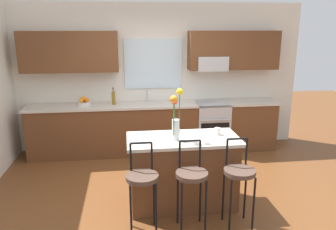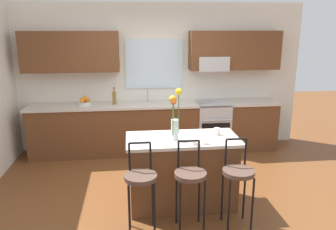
{
  "view_description": "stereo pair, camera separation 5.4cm",
  "coord_description": "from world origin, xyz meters",
  "px_view_note": "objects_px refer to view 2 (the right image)",
  "views": [
    {
      "loc": [
        -0.52,
        -4.16,
        2.26
      ],
      "look_at": [
        0.09,
        0.55,
        1.0
      ],
      "focal_mm": 35.43,
      "sensor_mm": 36.0,
      "label": 1
    },
    {
      "loc": [
        -0.47,
        -4.16,
        2.26
      ],
      "look_at": [
        0.09,
        0.55,
        1.0
      ],
      "focal_mm": 35.43,
      "sensor_mm": 36.0,
      "label": 2
    }
  ],
  "objects_px": {
    "bar_stool_middle": "(190,178)",
    "bottle_olive_oil": "(114,98)",
    "flower_vase": "(175,116)",
    "mug_ceramic": "(217,131)",
    "bar_stool_far": "(238,176)",
    "bar_stool_near": "(141,181)",
    "oven_range": "(212,126)",
    "kitchen_island": "(182,171)",
    "fruit_bowl_oranges": "(85,102)"
  },
  "relations": [
    {
      "from": "kitchen_island",
      "to": "bar_stool_near",
      "type": "xyz_separation_m",
      "value": [
        -0.55,
        -0.56,
        0.17
      ]
    },
    {
      "from": "bottle_olive_oil",
      "to": "fruit_bowl_oranges",
      "type": "bearing_deg",
      "value": 179.79
    },
    {
      "from": "bar_stool_near",
      "to": "bar_stool_middle",
      "type": "bearing_deg",
      "value": 0.0
    },
    {
      "from": "bar_stool_middle",
      "to": "bar_stool_far",
      "type": "relative_size",
      "value": 1.0
    },
    {
      "from": "bar_stool_middle",
      "to": "bar_stool_near",
      "type": "bearing_deg",
      "value": 180.0
    },
    {
      "from": "oven_range",
      "to": "bar_stool_near",
      "type": "xyz_separation_m",
      "value": [
        -1.43,
        -2.51,
        0.18
      ]
    },
    {
      "from": "bar_stool_near",
      "to": "mug_ceramic",
      "type": "bearing_deg",
      "value": 31.93
    },
    {
      "from": "bottle_olive_oil",
      "to": "kitchen_island",
      "type": "bearing_deg",
      "value": -65.14
    },
    {
      "from": "kitchen_island",
      "to": "bar_stool_far",
      "type": "xyz_separation_m",
      "value": [
        0.55,
        -0.56,
        0.17
      ]
    },
    {
      "from": "kitchen_island",
      "to": "mug_ceramic",
      "type": "distance_m",
      "value": 0.68
    },
    {
      "from": "bar_stool_near",
      "to": "bottle_olive_oil",
      "type": "xyz_separation_m",
      "value": [
        -0.37,
        2.54,
        0.41
      ]
    },
    {
      "from": "bar_stool_far",
      "to": "mug_ceramic",
      "type": "xyz_separation_m",
      "value": [
        -0.09,
        0.63,
        0.33
      ]
    },
    {
      "from": "bar_stool_near",
      "to": "bar_stool_far",
      "type": "relative_size",
      "value": 1.0
    },
    {
      "from": "oven_range",
      "to": "kitchen_island",
      "type": "relative_size",
      "value": 0.65
    },
    {
      "from": "oven_range",
      "to": "mug_ceramic",
      "type": "relative_size",
      "value": 10.22
    },
    {
      "from": "bottle_olive_oil",
      "to": "bar_stool_far",
      "type": "bearing_deg",
      "value": -59.96
    },
    {
      "from": "kitchen_island",
      "to": "bar_stool_middle",
      "type": "height_order",
      "value": "bar_stool_middle"
    },
    {
      "from": "bar_stool_near",
      "to": "bottle_olive_oil",
      "type": "distance_m",
      "value": 2.6
    },
    {
      "from": "fruit_bowl_oranges",
      "to": "kitchen_island",
      "type": "bearing_deg",
      "value": -54.0
    },
    {
      "from": "fruit_bowl_oranges",
      "to": "bottle_olive_oil",
      "type": "height_order",
      "value": "bottle_olive_oil"
    },
    {
      "from": "kitchen_island",
      "to": "bar_stool_far",
      "type": "relative_size",
      "value": 1.35
    },
    {
      "from": "bar_stool_middle",
      "to": "bottle_olive_oil",
      "type": "relative_size",
      "value": 3.39
    },
    {
      "from": "bar_stool_near",
      "to": "flower_vase",
      "type": "xyz_separation_m",
      "value": [
        0.44,
        0.49,
        0.6
      ]
    },
    {
      "from": "oven_range",
      "to": "kitchen_island",
      "type": "height_order",
      "value": "same"
    },
    {
      "from": "bar_stool_near",
      "to": "mug_ceramic",
      "type": "xyz_separation_m",
      "value": [
        1.01,
        0.63,
        0.33
      ]
    },
    {
      "from": "bar_stool_far",
      "to": "bottle_olive_oil",
      "type": "xyz_separation_m",
      "value": [
        -1.47,
        2.54,
        0.41
      ]
    },
    {
      "from": "bar_stool_middle",
      "to": "kitchen_island",
      "type": "bearing_deg",
      "value": 90.0
    },
    {
      "from": "bar_stool_middle",
      "to": "flower_vase",
      "type": "height_order",
      "value": "flower_vase"
    },
    {
      "from": "fruit_bowl_oranges",
      "to": "flower_vase",
      "type": "bearing_deg",
      "value": -57.0
    },
    {
      "from": "bar_stool_far",
      "to": "mug_ceramic",
      "type": "relative_size",
      "value": 11.58
    },
    {
      "from": "kitchen_island",
      "to": "fruit_bowl_oranges",
      "type": "height_order",
      "value": "fruit_bowl_oranges"
    },
    {
      "from": "flower_vase",
      "to": "mug_ceramic",
      "type": "bearing_deg",
      "value": 13.61
    },
    {
      "from": "kitchen_island",
      "to": "mug_ceramic",
      "type": "bearing_deg",
      "value": 8.71
    },
    {
      "from": "bar_stool_far",
      "to": "fruit_bowl_oranges",
      "type": "xyz_separation_m",
      "value": [
        -1.99,
        2.54,
        0.34
      ]
    },
    {
      "from": "bar_stool_near",
      "to": "bar_stool_far",
      "type": "bearing_deg",
      "value": 0.0
    },
    {
      "from": "oven_range",
      "to": "mug_ceramic",
      "type": "bearing_deg",
      "value": -102.55
    },
    {
      "from": "mug_ceramic",
      "to": "bottle_olive_oil",
      "type": "xyz_separation_m",
      "value": [
        -1.38,
        1.91,
        0.08
      ]
    },
    {
      "from": "kitchen_island",
      "to": "bar_stool_near",
      "type": "relative_size",
      "value": 1.35
    },
    {
      "from": "bar_stool_middle",
      "to": "fruit_bowl_oranges",
      "type": "relative_size",
      "value": 4.34
    },
    {
      "from": "bar_stool_middle",
      "to": "flower_vase",
      "type": "bearing_deg",
      "value": 102.53
    },
    {
      "from": "bar_stool_far",
      "to": "flower_vase",
      "type": "relative_size",
      "value": 1.63
    },
    {
      "from": "bar_stool_far",
      "to": "mug_ceramic",
      "type": "bearing_deg",
      "value": 98.29
    },
    {
      "from": "oven_range",
      "to": "bottle_olive_oil",
      "type": "bearing_deg",
      "value": 179.21
    },
    {
      "from": "bar_stool_far",
      "to": "fruit_bowl_oranges",
      "type": "height_order",
      "value": "fruit_bowl_oranges"
    },
    {
      "from": "flower_vase",
      "to": "mug_ceramic",
      "type": "xyz_separation_m",
      "value": [
        0.57,
        0.14,
        -0.27
      ]
    },
    {
      "from": "oven_range",
      "to": "flower_vase",
      "type": "distance_m",
      "value": 2.38
    },
    {
      "from": "bottle_olive_oil",
      "to": "mug_ceramic",
      "type": "bearing_deg",
      "value": -54.22
    },
    {
      "from": "flower_vase",
      "to": "fruit_bowl_oranges",
      "type": "distance_m",
      "value": 2.45
    },
    {
      "from": "kitchen_island",
      "to": "bottle_olive_oil",
      "type": "distance_m",
      "value": 2.26
    },
    {
      "from": "kitchen_island",
      "to": "bottle_olive_oil",
      "type": "bearing_deg",
      "value": 114.86
    }
  ]
}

